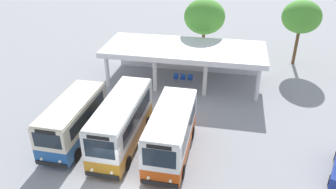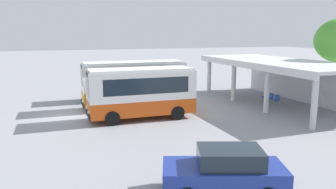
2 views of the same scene
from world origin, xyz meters
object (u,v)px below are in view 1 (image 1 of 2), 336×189
at_px(city_bus_second_in_row, 122,122).
at_px(waiting_chair_middle_seat, 190,78).
at_px(city_bus_middle_cream, 171,132).
at_px(waiting_chair_end_by_column, 176,77).
at_px(waiting_chair_second_from_end, 183,78).
at_px(city_bus_nearest_orange, 73,119).

height_order(city_bus_second_in_row, waiting_chair_middle_seat, city_bus_second_in_row).
bearing_deg(city_bus_second_in_row, waiting_chair_middle_seat, 72.71).
distance_m(city_bus_middle_cream, waiting_chair_end_by_column, 10.83).
relative_size(city_bus_second_in_row, waiting_chair_end_by_column, 8.85).
bearing_deg(waiting_chair_end_by_column, waiting_chair_second_from_end, -3.27).
distance_m(city_bus_nearest_orange, city_bus_middle_cream, 6.79).
bearing_deg(city_bus_second_in_row, waiting_chair_second_from_end, 76.09).
bearing_deg(waiting_chair_middle_seat, city_bus_middle_cream, -88.93).
relative_size(city_bus_nearest_orange, waiting_chair_second_from_end, 7.76).
xyz_separation_m(city_bus_second_in_row, waiting_chair_middle_seat, (3.19, 10.25, -1.36)).
bearing_deg(waiting_chair_end_by_column, city_bus_nearest_orange, -116.91).
bearing_deg(waiting_chair_second_from_end, city_bus_second_in_row, -103.91).
bearing_deg(waiting_chair_end_by_column, waiting_chair_middle_seat, 0.24).
height_order(city_bus_nearest_orange, waiting_chair_second_from_end, city_bus_nearest_orange).
bearing_deg(city_bus_nearest_orange, city_bus_second_in_row, 1.85).
xyz_separation_m(city_bus_nearest_orange, waiting_chair_middle_seat, (6.58, 10.36, -1.19)).
xyz_separation_m(city_bus_second_in_row, waiting_chair_end_by_column, (1.87, 10.25, -1.36)).
bearing_deg(waiting_chair_second_from_end, waiting_chair_end_by_column, 176.73).
bearing_deg(city_bus_nearest_orange, waiting_chair_second_from_end, 60.16).
bearing_deg(city_bus_nearest_orange, waiting_chair_end_by_column, 63.09).
xyz_separation_m(city_bus_second_in_row, waiting_chair_second_from_end, (2.53, 10.21, -1.36)).
relative_size(city_bus_middle_cream, waiting_chair_second_from_end, 7.95).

